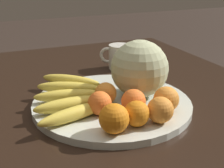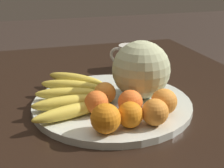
{
  "view_description": "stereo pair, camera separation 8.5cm",
  "coord_description": "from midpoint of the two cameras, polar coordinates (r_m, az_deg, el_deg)",
  "views": [
    {
      "loc": [
        0.66,
        -0.29,
        1.08
      ],
      "look_at": [
        -0.07,
        0.02,
        0.78
      ],
      "focal_mm": 50.0,
      "sensor_mm": 36.0,
      "label": 1
    },
    {
      "loc": [
        0.69,
        -0.21,
        1.08
      ],
      "look_at": [
        -0.07,
        0.02,
        0.78
      ],
      "focal_mm": 50.0,
      "sensor_mm": 36.0,
      "label": 2
    }
  ],
  "objects": [
    {
      "name": "orange_side_extra",
      "position": [
        0.74,
        11.13,
        -5.14
      ],
      "size": [
        0.06,
        0.06,
        0.06
      ],
      "color": "orange",
      "rests_on": "fruit_bowl"
    },
    {
      "name": "orange_back_left",
      "position": [
        0.78,
        0.22,
        -3.47
      ],
      "size": [
        0.06,
        0.06,
        0.06
      ],
      "color": "orange",
      "rests_on": "fruit_bowl"
    },
    {
      "name": "orange_top_small",
      "position": [
        0.84,
        1.56,
        -1.73
      ],
      "size": [
        0.06,
        0.06,
        0.06
      ],
      "color": "orange",
      "rests_on": "fruit_bowl"
    },
    {
      "name": "orange_mid_center",
      "position": [
        0.7,
        2.33,
        -6.4
      ],
      "size": [
        0.07,
        0.07,
        0.07
      ],
      "color": "orange",
      "rests_on": "fruit_bowl"
    },
    {
      "name": "orange_back_right",
      "position": [
        0.8,
        12.52,
        -3.22
      ],
      "size": [
        0.07,
        0.07,
        0.07
      ],
      "color": "orange",
      "rests_on": "fruit_bowl"
    },
    {
      "name": "kitchen_table",
      "position": [
        0.85,
        2.85,
        -11.03
      ],
      "size": [
        1.59,
        1.13,
        0.71
      ],
      "color": "black",
      "rests_on": "ground_plane"
    },
    {
      "name": "orange_front_right",
      "position": [
        0.79,
        6.47,
        -3.39
      ],
      "size": [
        0.06,
        0.06,
        0.06
      ],
      "color": "orange",
      "rests_on": "fruit_bowl"
    },
    {
      "name": "melon",
      "position": [
        0.87,
        8.12,
        2.55
      ],
      "size": [
        0.16,
        0.16,
        0.16
      ],
      "color": "#B2B789",
      "rests_on": "fruit_bowl"
    },
    {
      "name": "ceramic_mug",
      "position": [
        1.18,
        5.12,
        4.91
      ],
      "size": [
        0.09,
        0.11,
        0.09
      ],
      "rotation": [
        0.0,
        0.0,
        4.19
      ],
      "color": "beige",
      "rests_on": "kitchen_table"
    },
    {
      "name": "orange_front_left",
      "position": [
        0.73,
        6.69,
        -5.67
      ],
      "size": [
        0.06,
        0.06,
        0.06
      ],
      "color": "orange",
      "rests_on": "fruit_bowl"
    },
    {
      "name": "banana_bunch",
      "position": [
        0.87,
        -4.7,
        -1.81
      ],
      "size": [
        0.34,
        0.24,
        0.04
      ],
      "rotation": [
        0.0,
        0.0,
        4.47
      ],
      "color": "#473819",
      "rests_on": "fruit_bowl"
    },
    {
      "name": "produce_tag",
      "position": [
        0.81,
        4.34,
        -4.98
      ],
      "size": [
        0.09,
        0.07,
        0.0
      ],
      "rotation": [
        0.0,
        0.0,
        -0.52
      ],
      "color": "white",
      "rests_on": "fruit_bowl"
    },
    {
      "name": "fruit_bowl",
      "position": [
        0.87,
        2.79,
        -3.61
      ],
      "size": [
        0.44,
        0.44,
        0.02
      ],
      "color": "beige",
      "rests_on": "kitchen_table"
    }
  ]
}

